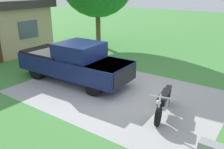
# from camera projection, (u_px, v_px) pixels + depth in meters

# --- Properties ---
(ground_plane) EXTENTS (80.00, 80.00, 0.00)m
(ground_plane) POSITION_uv_depth(u_px,v_px,m) (117.00, 93.00, 10.14)
(ground_plane) COLOR #468B3F
(driveway_pad) EXTENTS (5.85, 8.55, 0.01)m
(driveway_pad) POSITION_uv_depth(u_px,v_px,m) (117.00, 93.00, 10.14)
(driveway_pad) COLOR #A8A8A8
(driveway_pad) RESTS_ON ground
(motorcycle) EXTENTS (2.18, 0.83, 1.09)m
(motorcycle) POSITION_uv_depth(u_px,v_px,m) (163.00, 102.00, 8.24)
(motorcycle) COLOR black
(motorcycle) RESTS_ON ground
(pickup_truck) EXTENTS (2.22, 5.70, 1.90)m
(pickup_truck) POSITION_uv_depth(u_px,v_px,m) (73.00, 61.00, 11.17)
(pickup_truck) COLOR black
(pickup_truck) RESTS_ON ground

